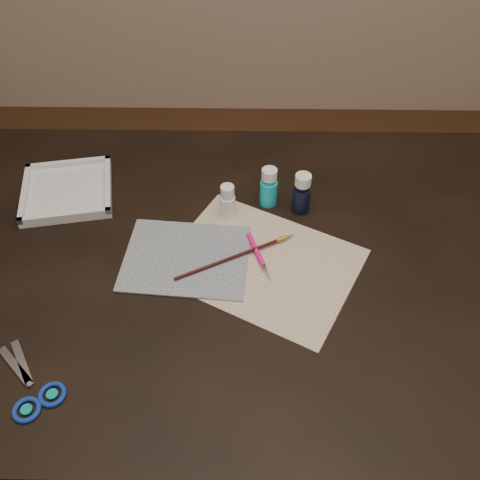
{
  "coord_description": "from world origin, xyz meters",
  "views": [
    {
      "loc": [
        0.01,
        -0.74,
        1.57
      ],
      "look_at": [
        0.0,
        0.0,
        0.8
      ],
      "focal_mm": 40.0,
      "sensor_mm": 36.0,
      "label": 1
    }
  ],
  "objects_px": {
    "paint_bottle_cyan": "(269,187)",
    "palette_tray": "(67,190)",
    "paper": "(261,263)",
    "paint_bottle_navy": "(302,193)",
    "canvas": "(186,258)",
    "paint_bottle_white": "(228,201)",
    "scissors": "(22,380)"
  },
  "relations": [
    {
      "from": "canvas",
      "to": "paint_bottle_white",
      "type": "xyz_separation_m",
      "value": [
        0.08,
        0.13,
        0.04
      ]
    },
    {
      "from": "canvas",
      "to": "scissors",
      "type": "height_order",
      "value": "scissors"
    },
    {
      "from": "paper",
      "to": "paint_bottle_white",
      "type": "distance_m",
      "value": 0.16
    },
    {
      "from": "canvas",
      "to": "scissors",
      "type": "bearing_deg",
      "value": -131.9
    },
    {
      "from": "canvas",
      "to": "paint_bottle_white",
      "type": "bearing_deg",
      "value": 58.43
    },
    {
      "from": "paint_bottle_white",
      "to": "palette_tray",
      "type": "bearing_deg",
      "value": 170.0
    },
    {
      "from": "paint_bottle_cyan",
      "to": "paint_bottle_navy",
      "type": "distance_m",
      "value": 0.07
    },
    {
      "from": "paper",
      "to": "paint_bottle_white",
      "type": "bearing_deg",
      "value": 117.09
    },
    {
      "from": "paper",
      "to": "paint_bottle_navy",
      "type": "distance_m",
      "value": 0.19
    },
    {
      "from": "scissors",
      "to": "paint_bottle_navy",
      "type": "bearing_deg",
      "value": -94.44
    },
    {
      "from": "canvas",
      "to": "paint_bottle_navy",
      "type": "relative_size",
      "value": 2.59
    },
    {
      "from": "paper",
      "to": "paint_bottle_cyan",
      "type": "height_order",
      "value": "paint_bottle_cyan"
    },
    {
      "from": "canvas",
      "to": "paint_bottle_navy",
      "type": "xyz_separation_m",
      "value": [
        0.24,
        0.15,
        0.05
      ]
    },
    {
      "from": "canvas",
      "to": "palette_tray",
      "type": "relative_size",
      "value": 1.27
    },
    {
      "from": "paint_bottle_white",
      "to": "paint_bottle_navy",
      "type": "height_order",
      "value": "paint_bottle_navy"
    },
    {
      "from": "paint_bottle_white",
      "to": "paint_bottle_navy",
      "type": "distance_m",
      "value": 0.16
    },
    {
      "from": "canvas",
      "to": "paint_bottle_white",
      "type": "height_order",
      "value": "paint_bottle_white"
    },
    {
      "from": "paint_bottle_white",
      "to": "paint_bottle_navy",
      "type": "xyz_separation_m",
      "value": [
        0.16,
        0.02,
        0.01
      ]
    },
    {
      "from": "paint_bottle_navy",
      "to": "palette_tray",
      "type": "relative_size",
      "value": 0.49
    },
    {
      "from": "paint_bottle_white",
      "to": "paint_bottle_navy",
      "type": "relative_size",
      "value": 0.84
    },
    {
      "from": "paper",
      "to": "scissors",
      "type": "height_order",
      "value": "scissors"
    },
    {
      "from": "canvas",
      "to": "paper",
      "type": "bearing_deg",
      "value": -3.7
    },
    {
      "from": "paint_bottle_white",
      "to": "paint_bottle_navy",
      "type": "bearing_deg",
      "value": 7.23
    },
    {
      "from": "paint_bottle_cyan",
      "to": "paint_bottle_navy",
      "type": "xyz_separation_m",
      "value": [
        0.07,
        -0.02,
        0.0
      ]
    },
    {
      "from": "paper",
      "to": "canvas",
      "type": "distance_m",
      "value": 0.15
    },
    {
      "from": "paint_bottle_cyan",
      "to": "paint_bottle_white",
      "type": "bearing_deg",
      "value": -154.74
    },
    {
      "from": "paper",
      "to": "paint_bottle_cyan",
      "type": "xyz_separation_m",
      "value": [
        0.02,
        0.18,
        0.05
      ]
    },
    {
      "from": "paint_bottle_cyan",
      "to": "palette_tray",
      "type": "bearing_deg",
      "value": 177.14
    },
    {
      "from": "paint_bottle_navy",
      "to": "palette_tray",
      "type": "xyz_separation_m",
      "value": [
        -0.53,
        0.05,
        -0.04
      ]
    },
    {
      "from": "paint_bottle_navy",
      "to": "palette_tray",
      "type": "distance_m",
      "value": 0.54
    },
    {
      "from": "canvas",
      "to": "paint_bottle_cyan",
      "type": "height_order",
      "value": "paint_bottle_cyan"
    },
    {
      "from": "paint_bottle_cyan",
      "to": "paint_bottle_navy",
      "type": "relative_size",
      "value": 0.97
    }
  ]
}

